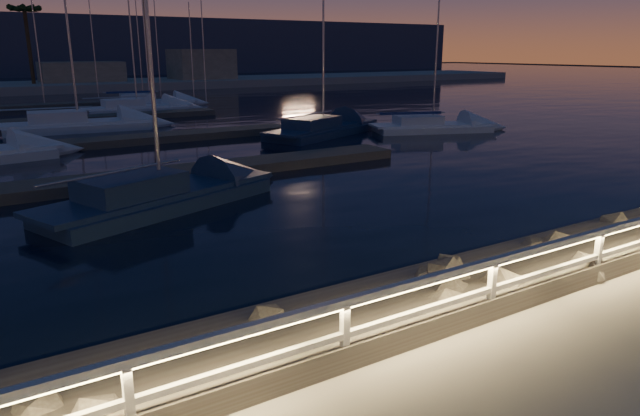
# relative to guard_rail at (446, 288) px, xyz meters

# --- Properties ---
(ground) EXTENTS (400.00, 400.00, 0.00)m
(ground) POSITION_rel_guard_rail_xyz_m (0.07, 0.00, -0.77)
(ground) COLOR gray
(ground) RESTS_ON ground
(harbor_water) EXTENTS (400.00, 440.00, 0.60)m
(harbor_water) POSITION_rel_guard_rail_xyz_m (0.07, 31.22, -1.74)
(harbor_water) COLOR black
(harbor_water) RESTS_ON ground
(guard_rail) EXTENTS (44.11, 0.12, 1.06)m
(guard_rail) POSITION_rel_guard_rail_xyz_m (0.00, 0.00, 0.00)
(guard_rail) COLOR white
(guard_rail) RESTS_ON ground
(riprap) EXTENTS (27.44, 2.70, 1.30)m
(riprap) POSITION_rel_guard_rail_xyz_m (-0.22, 1.51, -0.99)
(riprap) COLOR #676158
(riprap) RESTS_ON ground
(floating_docks) EXTENTS (22.00, 36.00, 0.40)m
(floating_docks) POSITION_rel_guard_rail_xyz_m (0.07, 32.50, -1.17)
(floating_docks) COLOR #635A52
(floating_docks) RESTS_ON ground
(far_shore) EXTENTS (160.00, 14.00, 5.20)m
(far_shore) POSITION_rel_guard_rail_xyz_m (-0.06, 74.05, -0.48)
(far_shore) COLOR gray
(far_shore) RESTS_ON ground
(palm_center) EXTENTS (3.00, 3.00, 9.70)m
(palm_center) POSITION_rel_guard_rail_xyz_m (2.07, 73.00, 8.01)
(palm_center) COLOR #463821
(palm_center) RESTS_ON ground
(sailboat_b) EXTENTS (8.62, 5.15, 14.23)m
(sailboat_b) POSITION_rel_guard_rail_xyz_m (-1.16, 11.92, -0.91)
(sailboat_b) COLOR navy
(sailboat_b) RESTS_ON ground
(sailboat_d) EXTENTS (8.02, 4.77, 13.14)m
(sailboat_d) POSITION_rel_guard_rail_xyz_m (18.80, 20.75, -0.98)
(sailboat_d) COLOR silver
(sailboat_d) RESTS_ON ground
(sailboat_g) EXTENTS (9.51, 3.65, 15.76)m
(sailboat_g) POSITION_rel_guard_rail_xyz_m (-0.06, 32.97, -0.90)
(sailboat_g) COLOR silver
(sailboat_g) RESTS_ON ground
(sailboat_h) EXTENTS (9.27, 5.90, 15.28)m
(sailboat_h) POSITION_rel_guard_rail_xyz_m (12.18, 23.06, -0.93)
(sailboat_h) COLOR navy
(sailboat_h) RESTS_ON ground
(sailboat_k) EXTENTS (8.49, 3.69, 13.95)m
(sailboat_k) POSITION_rel_guard_rail_xyz_m (8.49, 46.78, -0.94)
(sailboat_k) COLOR silver
(sailboat_k) RESTS_ON ground
(sailboat_l) EXTENTS (8.68, 2.72, 14.60)m
(sailboat_l) POSITION_rel_guard_rail_xyz_m (6.08, 42.12, -0.95)
(sailboat_l) COLOR silver
(sailboat_l) RESTS_ON ground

